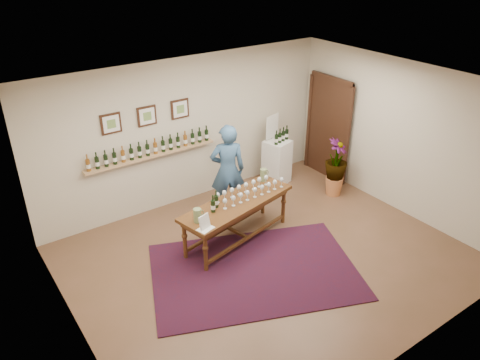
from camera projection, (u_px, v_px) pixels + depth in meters
ground at (268, 259)px, 7.59m from camera, size 6.00×6.00×0.00m
room_shell at (295, 132)px, 9.49m from camera, size 6.00×6.00×6.00m
rug at (254, 271)px, 7.29m from camera, size 3.70×3.13×0.02m
tasting_table at (237, 207)px, 7.79m from camera, size 2.21×1.10×0.75m
table_glasses at (247, 191)px, 7.85m from camera, size 1.41×0.39×0.19m
table_bottles at (215, 201)px, 7.43m from camera, size 0.32×0.20×0.33m
pitcher_left at (197, 215)px, 7.13m from camera, size 0.18×0.18×0.23m
pitcher_right at (263, 175)px, 8.35m from camera, size 0.17×0.17×0.23m
menu_card at (204, 222)px, 6.97m from camera, size 0.28×0.24×0.22m
display_pedestal at (277, 162)px, 9.76m from camera, size 0.57×0.57×0.93m
pedestal_bottles at (282, 135)px, 9.45m from camera, size 0.31×0.15×0.30m
info_sign at (272, 126)px, 9.54m from camera, size 0.38×0.12×0.54m
potted_plant at (336, 168)px, 9.22m from camera, size 0.73×0.73×1.02m
person at (228, 170)px, 8.47m from camera, size 0.76×0.65×1.76m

